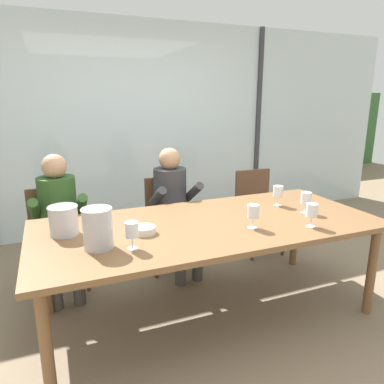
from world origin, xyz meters
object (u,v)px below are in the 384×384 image
at_px(chair_left_of_center, 168,215).
at_px(wine_glass_by_right_taster, 312,211).
at_px(chair_center, 256,204).
at_px(wine_glass_near_bucket, 132,230).
at_px(wine_glass_by_left_taster, 306,199).
at_px(person_charcoal_jacket, 174,202).
at_px(ice_bucket_primary, 64,220).
at_px(wine_glass_spare_empty, 253,212).
at_px(wine_glass_center_pour, 278,192).
at_px(tasting_bowl, 144,230).
at_px(ice_bucket_secondary, 98,228).
at_px(dining_table, 209,230).
at_px(person_olive_shirt, 59,215).
at_px(chair_near_curtain, 56,229).

relative_size(chair_left_of_center, wine_glass_by_right_taster, 5.15).
bearing_deg(wine_glass_by_right_taster, chair_center, 73.58).
distance_m(chair_center, wine_glass_near_bucket, 2.12).
bearing_deg(wine_glass_by_left_taster, chair_left_of_center, 127.51).
height_order(person_charcoal_jacket, wine_glass_by_left_taster, person_charcoal_jacket).
bearing_deg(ice_bucket_primary, wine_glass_spare_empty, -16.56).
bearing_deg(wine_glass_center_pour, chair_center, 69.19).
height_order(tasting_bowl, wine_glass_near_bucket, wine_glass_near_bucket).
relative_size(person_charcoal_jacket, wine_glass_by_right_taster, 6.98).
xyz_separation_m(wine_glass_near_bucket, wine_glass_center_pour, (1.37, 0.44, 0.00)).
distance_m(ice_bucket_secondary, wine_glass_center_pour, 1.60).
distance_m(dining_table, person_olive_shirt, 1.34).
relative_size(person_olive_shirt, wine_glass_by_right_taster, 6.98).
xyz_separation_m(dining_table, chair_center, (1.03, 0.98, -0.18)).
height_order(chair_left_of_center, chair_center, same).
xyz_separation_m(person_olive_shirt, wine_glass_near_bucket, (0.39, -1.11, 0.19)).
xyz_separation_m(chair_near_curtain, ice_bucket_secondary, (0.24, -1.14, 0.38)).
bearing_deg(chair_left_of_center, person_olive_shirt, -167.14).
height_order(wine_glass_near_bucket, wine_glass_by_right_taster, same).
bearing_deg(chair_near_curtain, wine_glass_center_pour, -31.67).
xyz_separation_m(person_charcoal_jacket, tasting_bowl, (-0.52, -0.88, 0.10)).
relative_size(chair_left_of_center, chair_center, 1.00).
bearing_deg(wine_glass_by_left_taster, dining_table, 174.04).
relative_size(dining_table, wine_glass_spare_empty, 14.76).
bearing_deg(chair_center, person_olive_shirt, -174.29).
relative_size(chair_left_of_center, ice_bucket_primary, 4.41).
bearing_deg(ice_bucket_primary, tasting_bowl, -20.05).
height_order(ice_bucket_secondary, wine_glass_spare_empty, ice_bucket_secondary).
height_order(person_olive_shirt, ice_bucket_secondary, person_olive_shirt).
height_order(chair_left_of_center, person_charcoal_jacket, person_charcoal_jacket).
distance_m(person_charcoal_jacket, wine_glass_by_left_taster, 1.24).
bearing_deg(person_charcoal_jacket, wine_glass_by_right_taster, -67.69).
height_order(dining_table, wine_glass_spare_empty, wine_glass_spare_empty).
xyz_separation_m(wine_glass_near_bucket, wine_glass_spare_empty, (0.88, 0.04, -0.00)).
distance_m(wine_glass_by_left_taster, wine_glass_center_pour, 0.27).
xyz_separation_m(wine_glass_by_left_taster, wine_glass_center_pour, (-0.09, 0.26, 0.00)).
bearing_deg(tasting_bowl, person_charcoal_jacket, 59.36).
xyz_separation_m(chair_center, person_olive_shirt, (-2.07, -0.13, 0.17)).
xyz_separation_m(ice_bucket_secondary, tasting_bowl, (0.32, 0.13, -0.11)).
distance_m(person_olive_shirt, wine_glass_near_bucket, 1.19).
height_order(dining_table, ice_bucket_primary, ice_bucket_primary).
bearing_deg(person_olive_shirt, ice_bucket_primary, -89.12).
relative_size(chair_left_of_center, wine_glass_near_bucket, 5.15).
bearing_deg(chair_left_of_center, chair_near_curtain, -174.23).
relative_size(person_charcoal_jacket, wine_glass_near_bucket, 6.98).
distance_m(chair_left_of_center, person_olive_shirt, 1.06).
relative_size(chair_center, ice_bucket_secondary, 3.45).
distance_m(ice_bucket_primary, tasting_bowl, 0.55).
bearing_deg(wine_glass_by_left_taster, person_charcoal_jacket, 130.84).
distance_m(wine_glass_by_right_taster, wine_glass_spare_empty, 0.43).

